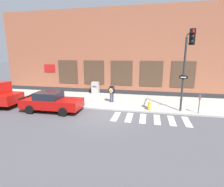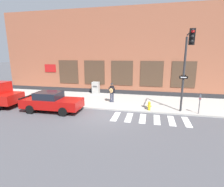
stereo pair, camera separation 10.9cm
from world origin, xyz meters
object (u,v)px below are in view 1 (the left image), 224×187
(traffic_light, at_px, (187,60))
(parking_meter, at_px, (200,101))
(utility_box, at_px, (95,88))
(red_car, at_px, (51,102))
(busker, at_px, (112,91))
(fire_hydrant, at_px, (149,106))

(traffic_light, height_order, parking_meter, traffic_light)
(traffic_light, bearing_deg, parking_meter, 29.58)
(traffic_light, xyz_separation_m, utility_box, (-8.13, 5.56, -3.22))
(parking_meter, bearing_deg, red_car, -172.24)
(busker, distance_m, fire_hydrant, 3.78)
(utility_box, bearing_deg, red_car, -103.87)
(red_car, bearing_deg, utility_box, 76.13)
(busker, distance_m, traffic_light, 6.75)
(busker, height_order, parking_meter, busker)
(traffic_light, bearing_deg, utility_box, 145.66)
(busker, bearing_deg, fire_hydrant, -26.12)
(red_car, relative_size, fire_hydrant, 6.61)
(utility_box, height_order, fire_hydrant, utility_box)
(utility_box, xyz_separation_m, fire_hydrant, (5.86, -4.79, -0.30))
(parking_meter, height_order, fire_hydrant, parking_meter)
(red_car, height_order, busker, busker)
(traffic_light, distance_m, parking_meter, 3.26)
(utility_box, bearing_deg, parking_meter, -27.24)
(utility_box, bearing_deg, fire_hydrant, -39.24)
(red_car, distance_m, fire_hydrant, 7.59)
(fire_hydrant, bearing_deg, traffic_light, -18.73)
(busker, relative_size, parking_meter, 1.22)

